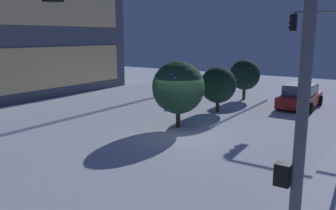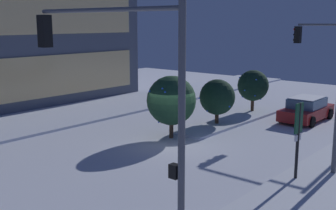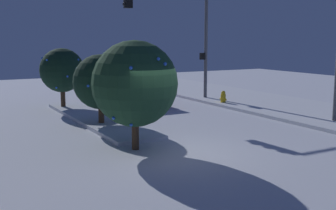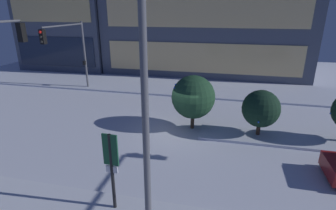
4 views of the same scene
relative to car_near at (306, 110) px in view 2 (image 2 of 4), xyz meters
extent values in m
plane|color=silver|center=(-9.31, 3.23, -0.71)|extent=(52.00, 52.00, 0.00)
cube|color=silver|center=(-9.31, 12.24, -0.64)|extent=(52.00, 5.20, 0.14)
cube|color=silver|center=(-3.46, 3.29, -0.64)|extent=(9.00, 1.80, 0.14)
cube|color=#F2D18C|center=(-9.45, 15.96, 1.52)|extent=(19.69, 0.10, 2.98)
cube|color=#F2D18C|center=(-9.45, 15.96, 5.99)|extent=(19.69, 0.10, 2.98)
cube|color=maroon|center=(0.00, 0.00, -0.18)|extent=(4.40, 1.93, 0.66)
cube|color=slate|center=(0.00, 0.00, 0.43)|extent=(2.38, 1.73, 0.60)
cube|color=white|center=(0.00, 0.00, 0.76)|extent=(2.20, 1.61, 0.04)
sphere|color=#F9E5B2|center=(2.22, 0.64, -0.21)|extent=(0.16, 0.16, 0.16)
sphere|color=#F9E5B2|center=(2.21, -0.66, -0.21)|extent=(0.16, 0.16, 0.16)
cylinder|color=black|center=(1.45, 0.95, -0.38)|extent=(0.66, 0.22, 0.66)
cylinder|color=black|center=(1.44, -0.96, -0.38)|extent=(0.66, 0.22, 0.66)
cylinder|color=black|center=(-1.45, 0.96, -0.38)|extent=(0.66, 0.22, 0.66)
cylinder|color=black|center=(-1.45, -0.95, -0.38)|extent=(0.66, 0.22, 0.66)
cylinder|color=#565960|center=(-17.56, -3.98, 2.57)|extent=(0.18, 0.18, 6.57)
cylinder|color=#565960|center=(-17.56, -1.25, 5.66)|extent=(0.12, 5.46, 0.12)
cube|color=black|center=(-17.56, 1.48, 5.06)|extent=(0.32, 0.36, 1.00)
sphere|color=red|center=(-17.56, 1.67, 5.38)|extent=(0.20, 0.20, 0.20)
sphere|color=black|center=(-17.56, 1.67, 5.06)|extent=(0.20, 0.20, 0.20)
sphere|color=black|center=(-17.56, 1.67, 4.74)|extent=(0.20, 0.20, 0.20)
cube|color=black|center=(-17.56, -3.76, 1.69)|extent=(0.20, 0.24, 0.36)
cube|color=black|center=(-0.62, 0.57, 4.60)|extent=(0.32, 0.36, 1.00)
sphere|color=red|center=(-0.62, 0.76, 4.92)|extent=(0.20, 0.20, 0.20)
sphere|color=black|center=(-0.62, 0.76, 4.60)|extent=(0.20, 0.20, 0.20)
sphere|color=black|center=(-0.62, 0.76, 4.28)|extent=(0.20, 0.20, 0.20)
cylinder|color=black|center=(-10.28, -3.85, 0.83)|extent=(0.12, 0.12, 3.08)
cube|color=#144C2D|center=(-10.28, -3.85, 1.80)|extent=(0.55, 0.09, 1.15)
cube|color=white|center=(-10.28, -3.85, 1.04)|extent=(0.44, 0.08, 0.24)
cylinder|color=#473323|center=(-4.67, 3.54, -0.29)|extent=(0.22, 0.22, 0.84)
sphere|color=black|center=(-4.67, 3.54, 1.02)|extent=(2.10, 2.10, 2.10)
sphere|color=blue|center=(-4.05, 3.79, 0.20)|extent=(0.10, 0.10, 0.10)
sphere|color=blue|center=(-4.07, 4.25, 1.51)|extent=(0.10, 0.10, 0.10)
sphere|color=blue|center=(-4.84, 2.58, 0.59)|extent=(0.10, 0.10, 0.10)
sphere|color=blue|center=(-4.24, 4.07, 0.21)|extent=(0.10, 0.10, 0.10)
sphere|color=blue|center=(-5.43, 4.28, 0.97)|extent=(0.10, 0.10, 0.10)
sphere|color=blue|center=(-5.41, 3.73, 0.28)|extent=(0.10, 0.10, 0.10)
cylinder|color=#473323|center=(-0.04, 3.76, -0.22)|extent=(0.22, 0.22, 0.99)
sphere|color=black|center=(-0.04, 3.76, 1.16)|extent=(2.08, 2.08, 2.08)
sphere|color=blue|center=(0.19, 3.27, 0.26)|extent=(0.10, 0.10, 0.10)
sphere|color=blue|center=(0.20, 4.60, 1.74)|extent=(0.10, 0.10, 0.10)
sphere|color=blue|center=(-1.07, 3.80, 0.95)|extent=(0.10, 0.10, 0.10)
sphere|color=blue|center=(-0.74, 3.20, 0.61)|extent=(0.10, 0.10, 0.10)
sphere|color=blue|center=(-0.73, 3.16, 1.68)|extent=(0.10, 0.10, 0.10)
sphere|color=blue|center=(-0.63, 4.20, 0.42)|extent=(0.10, 0.10, 0.10)
sphere|color=blue|center=(-0.50, 4.55, 1.68)|extent=(0.10, 0.10, 0.10)
cylinder|color=#473323|center=(-8.52, 3.85, -0.25)|extent=(0.22, 0.22, 0.92)
sphere|color=#1E4228|center=(-8.52, 3.85, 1.31)|extent=(2.60, 2.60, 2.60)
sphere|color=blue|center=(-9.54, 3.58, 2.09)|extent=(0.10, 0.10, 0.10)
sphere|color=blue|center=(-8.93, 4.71, 0.41)|extent=(0.10, 0.10, 0.10)
sphere|color=blue|center=(-9.57, 3.38, 1.94)|extent=(0.10, 0.10, 0.10)
sphere|color=blue|center=(-9.09, 4.24, 0.20)|extent=(0.10, 0.10, 0.10)
sphere|color=blue|center=(-9.56, 4.43, 1.87)|extent=(0.10, 0.10, 0.10)
camera|label=1|loc=(-22.79, -5.10, 3.82)|focal=37.05mm
camera|label=2|loc=(-25.37, -10.15, 5.33)|focal=45.59mm
camera|label=3|loc=(-20.19, 9.14, 2.66)|focal=45.92mm
camera|label=4|loc=(-6.65, -11.02, 6.25)|focal=28.29mm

